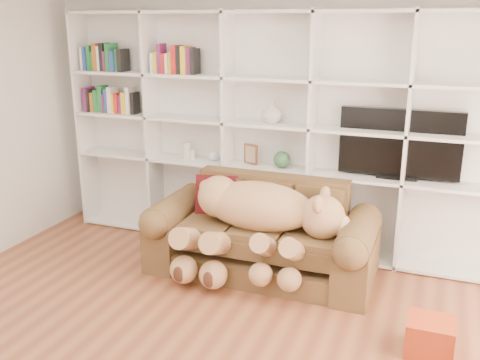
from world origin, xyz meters
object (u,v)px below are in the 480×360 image
at_px(sofa, 262,239).
at_px(tv, 400,144).
at_px(teddy_bear, 256,218).
at_px(gift_box, 430,337).

distance_m(sofa, tv, 1.55).
height_order(teddy_bear, gift_box, teddy_bear).
relative_size(sofa, teddy_bear, 1.38).
xyz_separation_m(sofa, tv, (1.12, 0.65, 0.86)).
relative_size(sofa, gift_box, 6.38).
relative_size(gift_box, tv, 0.29).
bearing_deg(tv, gift_box, -73.90).
bearing_deg(teddy_bear, sofa, 85.53).
xyz_separation_m(teddy_bear, tv, (1.12, 0.83, 0.59)).
relative_size(teddy_bear, tv, 1.36).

